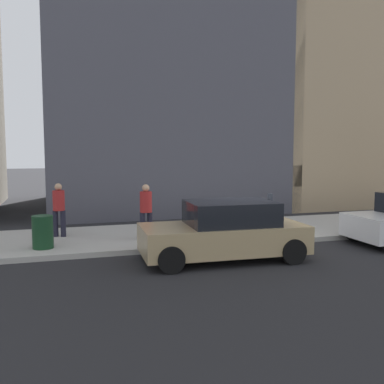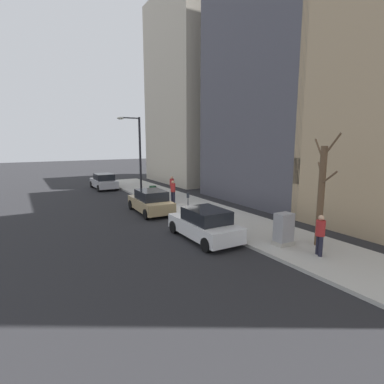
% 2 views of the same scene
% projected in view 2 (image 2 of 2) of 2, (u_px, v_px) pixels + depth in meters
% --- Properties ---
extents(ground_plane, '(120.00, 120.00, 0.00)m').
position_uv_depth(ground_plane, '(174.00, 214.00, 19.48)').
color(ground_plane, '#232326').
extents(sidewalk, '(4.00, 36.00, 0.15)m').
position_uv_depth(sidewalk, '(200.00, 209.00, 20.47)').
color(sidewalk, '#B2AFA8').
rests_on(sidewalk, ground).
extents(parked_car_white, '(1.96, 4.22, 1.52)m').
position_uv_depth(parked_car_white, '(205.00, 224.00, 14.34)').
color(parked_car_white, white).
rests_on(parked_car_white, ground).
extents(parked_car_tan, '(2.06, 4.27, 1.52)m').
position_uv_depth(parked_car_tan, '(151.00, 202.00, 19.67)').
color(parked_car_tan, tan).
rests_on(parked_car_tan, ground).
extents(parked_car_silver, '(1.93, 4.21, 1.52)m').
position_uv_depth(parked_car_silver, '(104.00, 181.00, 29.59)').
color(parked_car_silver, '#B7B7BC').
rests_on(parked_car_silver, ground).
extents(parking_meter, '(0.14, 0.10, 1.35)m').
position_uv_depth(parking_meter, '(188.00, 201.00, 18.64)').
color(parking_meter, slate).
rests_on(parking_meter, sidewalk).
extents(utility_box, '(0.83, 0.61, 1.43)m').
position_uv_depth(utility_box, '(284.00, 230.00, 13.13)').
color(utility_box, '#A8A399').
rests_on(utility_box, sidewalk).
extents(streetlamp, '(1.97, 0.32, 6.50)m').
position_uv_depth(streetlamp, '(137.00, 149.00, 25.18)').
color(streetlamp, black).
rests_on(streetlamp, sidewalk).
extents(bare_tree, '(1.22, 1.79, 4.87)m').
position_uv_depth(bare_tree, '(321.00, 194.00, 12.85)').
color(bare_tree, brown).
rests_on(bare_tree, sidewalk).
extents(trash_bin, '(0.56, 0.56, 0.90)m').
position_uv_depth(trash_bin, '(153.00, 191.00, 24.57)').
color(trash_bin, '#14381E').
rests_on(trash_bin, sidewalk).
extents(pedestrian_near_meter, '(0.36, 0.37, 1.66)m').
position_uv_depth(pedestrian_near_meter, '(320.00, 233.00, 11.87)').
color(pedestrian_near_meter, '#1E1E2D').
rests_on(pedestrian_near_meter, sidewalk).
extents(pedestrian_midblock, '(0.36, 0.40, 1.66)m').
position_uv_depth(pedestrian_midblock, '(173.00, 190.00, 22.18)').
color(pedestrian_midblock, '#1E1E2D').
rests_on(pedestrian_midblock, sidewalk).
extents(pedestrian_far_corner, '(0.36, 0.39, 1.66)m').
position_uv_depth(pedestrian_far_corner, '(172.00, 185.00, 24.89)').
color(pedestrian_far_corner, '#1E1E2D').
rests_on(pedestrian_far_corner, sidewalk).
extents(office_block_center, '(10.87, 10.87, 23.53)m').
position_uv_depth(office_block_center, '(298.00, 48.00, 23.11)').
color(office_block_center, '#4C4C56').
rests_on(office_block_center, ground).
extents(office_tower_right, '(10.36, 10.36, 20.00)m').
position_uv_depth(office_tower_right, '(204.00, 94.00, 34.42)').
color(office_tower_right, '#BCB29E').
rests_on(office_tower_right, ground).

